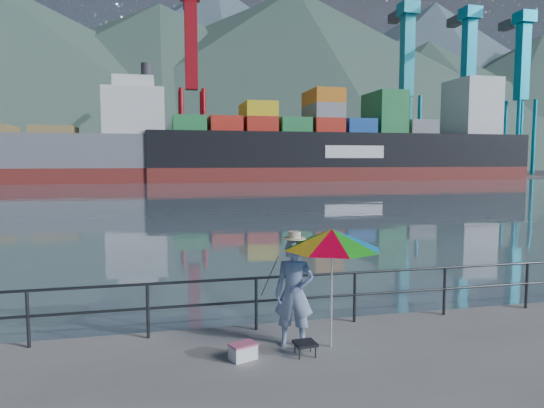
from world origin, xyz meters
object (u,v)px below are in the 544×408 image
(cooler_bag, at_px, (243,352))
(container_ship, at_px, (352,145))
(fisherman, at_px, (294,293))
(beach_umbrella, at_px, (332,239))
(bulk_carrier, at_px, (26,154))

(cooler_bag, xyz_separation_m, container_ship, (30.81, 71.21, 5.68))
(fisherman, bearing_deg, beach_umbrella, 5.97)
(fisherman, distance_m, bulk_carrier, 73.94)
(beach_umbrella, bearing_deg, fisherman, 163.72)
(bulk_carrier, height_order, container_ship, container_ship)
(bulk_carrier, bearing_deg, fisherman, -72.84)
(cooler_bag, xyz_separation_m, bulk_carrier, (-20.84, 70.95, 3.95))
(beach_umbrella, relative_size, cooler_bag, 5.08)
(fisherman, height_order, beach_umbrella, beach_umbrella)
(fisherman, relative_size, cooler_bag, 4.59)
(cooler_bag, bearing_deg, container_ship, 45.62)
(fisherman, distance_m, cooler_bag, 1.31)
(beach_umbrella, distance_m, cooler_bag, 2.38)
(beach_umbrella, xyz_separation_m, container_ship, (29.24, 71.03, 3.90))
(beach_umbrella, relative_size, container_ship, 0.03)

